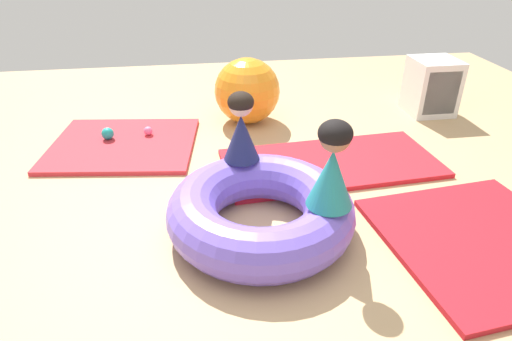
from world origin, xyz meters
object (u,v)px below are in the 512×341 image
at_px(inflatable_cushion, 261,211).
at_px(exercise_ball_large, 247,91).
at_px(child_in_teal, 332,166).
at_px(child_in_navy, 241,127).
at_px(play_ball_teal, 108,134).
at_px(play_ball_pink, 148,131).
at_px(storage_cube, 433,87).

distance_m(inflatable_cushion, exercise_ball_large, 1.83).
xyz_separation_m(child_in_teal, child_in_navy, (-0.43, 0.64, -0.02)).
bearing_deg(play_ball_teal, exercise_ball_large, 13.42).
bearing_deg(play_ball_pink, play_ball_teal, -173.70).
bearing_deg(storage_cube, play_ball_pink, -175.68).
xyz_separation_m(inflatable_cushion, play_ball_pink, (-0.81, 1.54, -0.08)).
bearing_deg(play_ball_teal, storage_cube, 4.54).
height_order(inflatable_cushion, storage_cube, storage_cube).
relative_size(child_in_teal, play_ball_pink, 6.65).
relative_size(child_in_navy, storage_cube, 0.86).
height_order(child_in_teal, storage_cube, child_in_teal).
bearing_deg(play_ball_teal, child_in_navy, -44.63).
bearing_deg(storage_cube, play_ball_teal, -175.46).
distance_m(play_ball_pink, play_ball_teal, 0.36).
bearing_deg(exercise_ball_large, play_ball_teal, -166.58).
relative_size(inflatable_cushion, play_ball_teal, 10.88).
distance_m(child_in_teal, exercise_ball_large, 2.06).
bearing_deg(play_ball_pink, storage_cube, 4.32).
bearing_deg(child_in_teal, exercise_ball_large, -84.57).
xyz_separation_m(child_in_teal, play_ball_pink, (-1.17, 1.76, -0.50)).
bearing_deg(inflatable_cushion, child_in_teal, -30.78).
relative_size(exercise_ball_large, storage_cube, 1.14).
bearing_deg(inflatable_cushion, play_ball_teal, 127.71).
distance_m(play_ball_pink, exercise_ball_large, 1.03).
relative_size(inflatable_cushion, exercise_ball_large, 1.87).
distance_m(child_in_navy, exercise_ball_large, 1.43).
xyz_separation_m(inflatable_cushion, play_ball_teal, (-1.16, 1.50, -0.07)).
bearing_deg(storage_cube, child_in_navy, -147.97).
xyz_separation_m(inflatable_cushion, child_in_navy, (-0.07, 0.42, 0.40)).
xyz_separation_m(play_ball_pink, play_ball_teal, (-0.35, -0.04, 0.02)).
bearing_deg(exercise_ball_large, child_in_teal, -84.01).
bearing_deg(child_in_navy, inflatable_cushion, -166.81).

